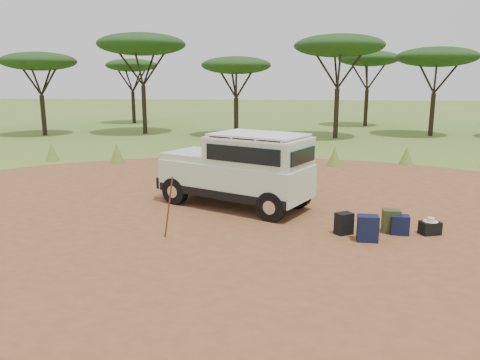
# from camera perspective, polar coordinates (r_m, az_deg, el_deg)

# --- Properties ---
(ground) EXTENTS (140.00, 140.00, 0.00)m
(ground) POSITION_cam_1_polar(r_m,az_deg,el_deg) (11.07, 0.14, -5.99)
(ground) COLOR #587A2B
(ground) RESTS_ON ground
(dirt_clearing) EXTENTS (23.00, 23.00, 0.01)m
(dirt_clearing) POSITION_cam_1_polar(r_m,az_deg,el_deg) (11.07, 0.14, -5.97)
(dirt_clearing) COLOR brown
(dirt_clearing) RESTS_ON ground
(grass_fringe) EXTENTS (36.60, 1.60, 0.90)m
(grass_fringe) POSITION_cam_1_polar(r_m,az_deg,el_deg) (19.40, 2.85, 3.14)
(grass_fringe) COLOR #587A2B
(grass_fringe) RESTS_ON ground
(acacia_treeline) EXTENTS (46.70, 13.20, 6.26)m
(acacia_treeline) POSITION_cam_1_polar(r_m,az_deg,el_deg) (30.32, 5.21, 14.84)
(acacia_treeline) COLOR black
(acacia_treeline) RESTS_ON ground
(safari_vehicle) EXTENTS (4.50, 3.39, 2.06)m
(safari_vehicle) POSITION_cam_1_polar(r_m,az_deg,el_deg) (12.72, -0.05, 1.06)
(safari_vehicle) COLOR beige
(safari_vehicle) RESTS_ON ground
(walking_staff) EXTENTS (0.28, 0.13, 1.42)m
(walking_staff) POSITION_cam_1_polar(r_m,az_deg,el_deg) (10.34, -8.68, -3.35)
(walking_staff) COLOR maroon
(walking_staff) RESTS_ON ground
(backpack_black) EXTENTS (0.45, 0.42, 0.50)m
(backpack_black) POSITION_cam_1_polar(r_m,az_deg,el_deg) (10.89, 12.55, -5.21)
(backpack_black) COLOR black
(backpack_black) RESTS_ON ground
(backpack_navy) EXTENTS (0.46, 0.34, 0.58)m
(backpack_navy) POSITION_cam_1_polar(r_m,az_deg,el_deg) (10.55, 15.31, -5.72)
(backpack_navy) COLOR #101333
(backpack_navy) RESTS_ON ground
(backpack_olive) EXTENTS (0.39, 0.29, 0.54)m
(backpack_olive) POSITION_cam_1_polar(r_m,az_deg,el_deg) (11.30, 17.93, -4.79)
(backpack_olive) COLOR #36401D
(backpack_olive) RESTS_ON ground
(duffel_navy) EXTENTS (0.42, 0.34, 0.44)m
(duffel_navy) POSITION_cam_1_polar(r_m,az_deg,el_deg) (11.24, 18.90, -5.20)
(duffel_navy) COLOR #101333
(duffel_navy) RESTS_ON ground
(hard_case) EXTENTS (0.50, 0.41, 0.30)m
(hard_case) POSITION_cam_1_polar(r_m,az_deg,el_deg) (11.50, 22.15, -5.44)
(hard_case) COLOR black
(hard_case) RESTS_ON ground
(stuff_sack) EXTENTS (0.30, 0.30, 0.28)m
(stuff_sack) POSITION_cam_1_polar(r_m,az_deg,el_deg) (10.72, 15.39, -6.28)
(stuff_sack) COLOR black
(stuff_sack) RESTS_ON ground
(safari_hat) EXTENTS (0.32, 0.32, 0.09)m
(safari_hat) POSITION_cam_1_polar(r_m,az_deg,el_deg) (11.44, 22.23, -4.54)
(safari_hat) COLOR beige
(safari_hat) RESTS_ON hard_case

